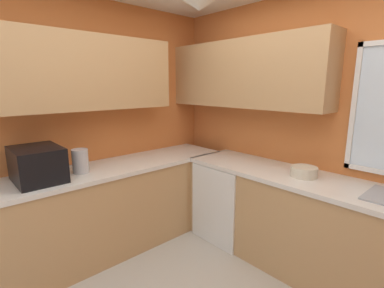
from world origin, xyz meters
name	(u,v)px	position (x,y,z in m)	size (l,w,h in m)	color
room_shell	(211,81)	(-0.35, 0.45, 1.72)	(3.68, 3.33, 2.60)	#D17238
counter_run_left	(97,212)	(-1.47, 0.00, 0.45)	(0.65, 2.94, 0.89)	tan
counter_run_back	(323,231)	(0.21, 1.29, 0.45)	(2.77, 0.65, 0.89)	tan
dishwasher	(230,200)	(-0.81, 1.26, 0.42)	(0.60, 0.60, 0.84)	white
microwave	(37,164)	(-1.47, -0.48, 1.03)	(0.48, 0.36, 0.29)	black
kettle	(80,161)	(-1.45, -0.13, 1.00)	(0.14, 0.14, 0.22)	#B7B7BC
bowl	(304,172)	(0.00, 1.29, 0.93)	(0.23, 0.23, 0.09)	beige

